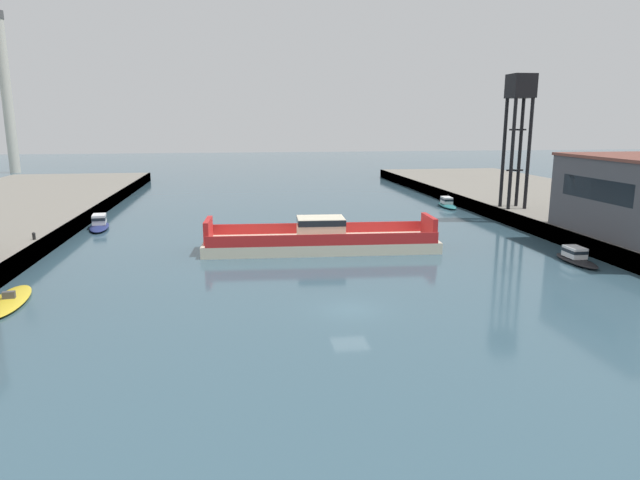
% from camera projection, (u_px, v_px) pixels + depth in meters
% --- Properties ---
extents(ground_plane, '(400.00, 400.00, 0.00)m').
position_uv_depth(ground_plane, '(350.00, 310.00, 38.12)').
color(ground_plane, '#385666').
extents(chain_ferry, '(23.64, 7.66, 3.32)m').
position_uv_depth(chain_ferry, '(321.00, 240.00, 55.81)').
color(chain_ferry, beige).
rests_on(chain_ferry, ground).
extents(moored_boat_near_left, '(3.10, 7.39, 1.69)m').
position_uv_depth(moored_boat_near_left, '(99.00, 223.00, 66.87)').
color(moored_boat_near_left, navy).
rests_on(moored_boat_near_left, ground).
extents(moored_boat_near_right, '(3.11, 8.06, 0.86)m').
position_uv_depth(moored_boat_near_right, '(9.00, 300.00, 39.51)').
color(moored_boat_near_right, yellow).
rests_on(moored_boat_near_right, ground).
extents(moored_boat_mid_left, '(2.35, 6.67, 1.52)m').
position_uv_depth(moored_boat_mid_left, '(447.00, 203.00, 83.75)').
color(moored_boat_mid_left, '#237075').
rests_on(moored_boat_mid_left, ground).
extents(moored_boat_mid_right, '(2.10, 5.96, 1.43)m').
position_uv_depth(moored_boat_mid_right, '(576.00, 257.00, 50.80)').
color(moored_boat_mid_right, black).
rests_on(moored_boat_mid_right, ground).
extents(crane_tower, '(2.90, 2.90, 16.74)m').
position_uv_depth(crane_tower, '(519.00, 107.00, 69.27)').
color(crane_tower, black).
rests_on(crane_tower, quay_right).
extents(bollard_right_aft, '(0.32, 0.32, 0.71)m').
position_uv_depth(bollard_right_aft, '(611.00, 238.00, 51.09)').
color(bollard_right_aft, black).
rests_on(bollard_right_aft, quay_right).
extents(bollard_left_far, '(0.32, 0.32, 0.71)m').
position_uv_depth(bollard_left_far, '(34.00, 236.00, 52.35)').
color(bollard_left_far, black).
rests_on(bollard_left_far, quay_left).
extents(bollard_right_far, '(0.32, 0.32, 0.71)m').
position_uv_depth(bollard_right_far, '(556.00, 221.00, 59.83)').
color(bollard_right_far, black).
rests_on(bollard_right_far, quay_right).
extents(smokestack_distant_a, '(2.68, 2.68, 38.63)m').
position_uv_depth(smokestack_distant_a, '(6.00, 90.00, 135.60)').
color(smokestack_distant_a, beige).
rests_on(smokestack_distant_a, ground).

